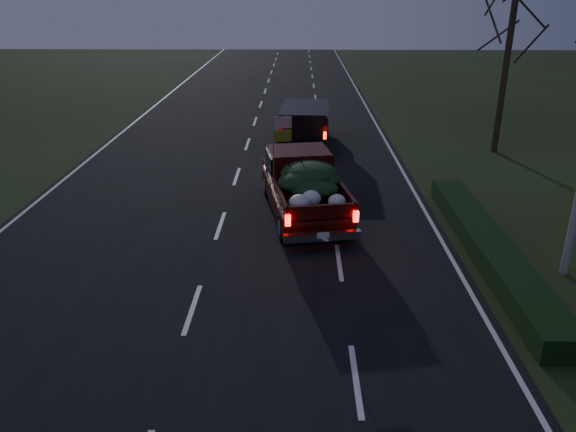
# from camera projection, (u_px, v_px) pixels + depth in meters

# --- Properties ---
(ground) EXTENTS (120.00, 120.00, 0.00)m
(ground) POSITION_uv_depth(u_px,v_px,m) (192.00, 310.00, 13.16)
(ground) COLOR black
(ground) RESTS_ON ground
(road_asphalt) EXTENTS (14.00, 120.00, 0.02)m
(road_asphalt) POSITION_uv_depth(u_px,v_px,m) (192.00, 309.00, 13.16)
(road_asphalt) COLOR black
(road_asphalt) RESTS_ON ground
(hedge_row) EXTENTS (1.00, 10.00, 0.60)m
(hedge_row) POSITION_uv_depth(u_px,v_px,m) (488.00, 246.00, 15.69)
(hedge_row) COLOR black
(hedge_row) RESTS_ON ground
(bare_tree_far) EXTENTS (3.60, 3.60, 7.00)m
(bare_tree_far) POSITION_uv_depth(u_px,v_px,m) (511.00, 33.00, 23.95)
(bare_tree_far) COLOR black
(bare_tree_far) RESTS_ON ground
(pickup_truck) EXTENTS (3.06, 5.90, 2.95)m
(pickup_truck) POSITION_uv_depth(u_px,v_px,m) (304.00, 182.00, 18.33)
(pickup_truck) COLOR #3E0B08
(pickup_truck) RESTS_ON ground
(lead_suv) EXTENTS (2.52, 5.42, 1.52)m
(lead_suv) POSITION_uv_depth(u_px,v_px,m) (305.00, 121.00, 26.50)
(lead_suv) COLOR black
(lead_suv) RESTS_ON ground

